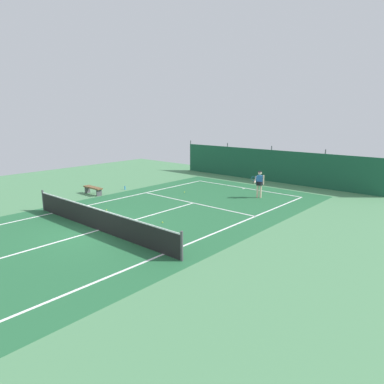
% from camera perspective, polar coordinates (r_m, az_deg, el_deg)
% --- Properties ---
extents(ground_plane, '(36.00, 36.00, 0.00)m').
position_cam_1_polar(ground_plane, '(16.06, -15.00, -6.07)').
color(ground_plane, '#4C8456').
extents(court_surface, '(11.02, 26.60, 0.01)m').
position_cam_1_polar(court_surface, '(16.06, -15.00, -6.06)').
color(court_surface, '#236038').
rests_on(court_surface, ground).
extents(tennis_net, '(10.12, 0.10, 1.10)m').
position_cam_1_polar(tennis_net, '(15.91, -15.10, -4.33)').
color(tennis_net, black).
rests_on(tennis_net, ground).
extents(back_fence, '(16.30, 0.98, 2.70)m').
position_cam_1_polar(back_fence, '(27.68, 13.12, 3.22)').
color(back_fence, '#195138').
rests_on(back_fence, ground).
extents(tennis_player, '(0.57, 0.82, 1.64)m').
position_cam_1_polar(tennis_player, '(21.64, 10.94, 1.56)').
color(tennis_player, beige).
rests_on(tennis_player, ground).
extents(tennis_ball_near_player, '(0.07, 0.07, 0.07)m').
position_cam_1_polar(tennis_ball_near_player, '(22.85, -1.24, -0.01)').
color(tennis_ball_near_player, '#CCDB33').
rests_on(tennis_ball_near_player, ground).
extents(tennis_ball_midcourt, '(0.07, 0.07, 0.07)m').
position_cam_1_polar(tennis_ball_midcourt, '(19.13, -13.81, -2.89)').
color(tennis_ball_midcourt, '#CCDB33').
rests_on(tennis_ball_midcourt, ground).
extents(tennis_ball_by_sideline, '(0.07, 0.07, 0.07)m').
position_cam_1_polar(tennis_ball_by_sideline, '(16.57, -4.85, -4.97)').
color(tennis_ball_by_sideline, '#CCDB33').
rests_on(tennis_ball_by_sideline, ground).
extents(parked_car, '(2.36, 4.37, 1.68)m').
position_cam_1_polar(parked_car, '(28.53, 17.67, 3.58)').
color(parked_car, navy).
rests_on(parked_car, ground).
extents(courtside_bench, '(1.60, 0.40, 0.49)m').
position_cam_1_polar(courtside_bench, '(23.14, -15.87, 0.53)').
color(courtside_bench, brown).
rests_on(courtside_bench, ground).
extents(water_bottle, '(0.08, 0.08, 0.24)m').
position_cam_1_polar(water_bottle, '(24.18, -10.90, 0.68)').
color(water_bottle, '#338CD8').
rests_on(water_bottle, ground).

